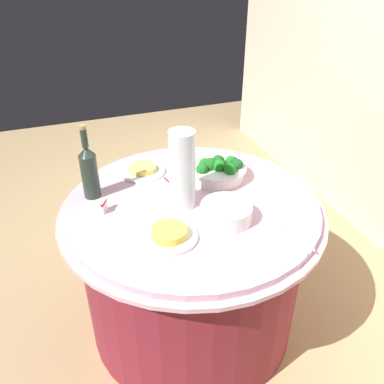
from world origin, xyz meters
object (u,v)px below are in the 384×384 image
object	(u,v)px
food_plate_noodles	(143,170)
serving_tongs	(296,239)
label_placard_mid	(168,182)
broccoli_bowl	(218,170)
plate_stack	(226,212)
decorative_fruit_vase	(182,173)
label_placard_front	(104,206)
food_plate_fried_egg	(169,235)
wine_bottle	(89,170)

from	to	relation	value
food_plate_noodles	serving_tongs	bearing A→B (deg)	30.32
label_placard_mid	broccoli_bowl	bearing A→B (deg)	92.28
food_plate_noodles	label_placard_mid	xyz separation A→B (m)	(0.18, 0.07, 0.02)
plate_stack	decorative_fruit_vase	size ratio (longest dim) A/B	0.62
label_placard_front	decorative_fruit_vase	bearing A→B (deg)	79.49
broccoli_bowl	label_placard_front	xyz separation A→B (m)	(0.10, -0.56, -0.01)
decorative_fruit_vase	food_plate_fried_egg	distance (m)	0.27
plate_stack	food_plate_fried_egg	xyz separation A→B (m)	(0.04, -0.25, -0.02)
plate_stack	wine_bottle	world-z (taller)	wine_bottle
broccoli_bowl	food_plate_fried_egg	bearing A→B (deg)	-44.43
wine_bottle	decorative_fruit_vase	world-z (taller)	decorative_fruit_vase
decorative_fruit_vase	label_placard_mid	distance (m)	0.19
label_placard_front	label_placard_mid	xyz separation A→B (m)	(-0.09, 0.30, 0.00)
plate_stack	food_plate_fried_egg	world-z (taller)	plate_stack
wine_bottle	serving_tongs	bearing A→B (deg)	49.33
wine_bottle	serving_tongs	size ratio (longest dim) A/B	2.00
plate_stack	serving_tongs	distance (m)	0.29
wine_bottle	decorative_fruit_vase	distance (m)	0.41
serving_tongs	food_plate_noodles	size ratio (longest dim) A/B	0.76
broccoli_bowl	food_plate_noodles	xyz separation A→B (m)	(-0.17, -0.32, -0.03)
broccoli_bowl	wine_bottle	size ratio (longest dim) A/B	0.83
food_plate_fried_egg	food_plate_noodles	distance (m)	0.54
food_plate_fried_egg	food_plate_noodles	xyz separation A→B (m)	(-0.54, 0.03, -0.00)
serving_tongs	food_plate_noodles	xyz separation A→B (m)	(-0.71, -0.42, 0.01)
broccoli_bowl	food_plate_noodles	distance (m)	0.37
label_placard_front	plate_stack	bearing A→B (deg)	63.46
decorative_fruit_vase	label_placard_mid	xyz separation A→B (m)	(-0.15, -0.02, -0.12)
label_placard_mid	wine_bottle	bearing A→B (deg)	-99.14
decorative_fruit_vase	food_plate_fried_egg	xyz separation A→B (m)	(0.20, -0.12, -0.14)
wine_bottle	decorative_fruit_vase	xyz separation A→B (m)	(0.20, 0.35, 0.02)
food_plate_fried_egg	label_placard_mid	xyz separation A→B (m)	(-0.35, 0.10, 0.01)
broccoli_bowl	label_placard_mid	bearing A→B (deg)	-87.72
broccoli_bowl	decorative_fruit_vase	xyz separation A→B (m)	(0.16, -0.23, 0.11)
serving_tongs	label_placard_front	size ratio (longest dim) A/B	3.05
wine_bottle	food_plate_fried_egg	distance (m)	0.48
broccoli_bowl	food_plate_noodles	size ratio (longest dim) A/B	1.27
broccoli_bowl	food_plate_noodles	bearing A→B (deg)	-118.28
label_placard_front	label_placard_mid	distance (m)	0.32
label_placard_front	wine_bottle	bearing A→B (deg)	-168.81
label_placard_mid	food_plate_noodles	bearing A→B (deg)	-158.64
wine_bottle	label_placard_mid	distance (m)	0.35
plate_stack	wine_bottle	distance (m)	0.61
broccoli_bowl	plate_stack	xyz separation A→B (m)	(0.33, -0.10, -0.01)
food_plate_fried_egg	label_placard_front	size ratio (longest dim) A/B	4.00
decorative_fruit_vase	food_plate_noodles	distance (m)	0.37
broccoli_bowl	decorative_fruit_vase	size ratio (longest dim) A/B	0.82
decorative_fruit_vase	label_placard_mid	world-z (taller)	decorative_fruit_vase
decorative_fruit_vase	food_plate_noodles	xyz separation A→B (m)	(-0.33, -0.09, -0.14)
label_placard_front	broccoli_bowl	bearing A→B (deg)	100.06
plate_stack	decorative_fruit_vase	distance (m)	0.24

